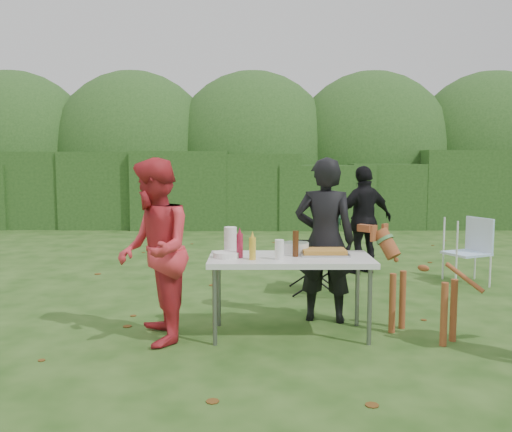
{
  "coord_description": "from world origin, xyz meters",
  "views": [
    {
      "loc": [
        -0.0,
        -5.06,
        1.64
      ],
      "look_at": [
        0.03,
        0.98,
        1.0
      ],
      "focal_mm": 38.0,
      "sensor_mm": 36.0,
      "label": 1
    }
  ],
  "objects_px": {
    "mustard_bottle": "(252,249)",
    "dog": "(423,285)",
    "beer_bottle": "(296,244)",
    "folding_table": "(290,262)",
    "camping_chair": "(315,254)",
    "lawn_chair": "(466,250)",
    "person_red_jacket": "(154,251)",
    "ketchup_bottle": "(240,246)",
    "person_black_puffy": "(364,220)",
    "paper_towel_roll": "(230,241)",
    "person_cook": "(325,240)"
  },
  "relations": [
    {
      "from": "paper_towel_roll",
      "to": "mustard_bottle",
      "type": "bearing_deg",
      "value": -52.78
    },
    {
      "from": "camping_chair",
      "to": "ketchup_bottle",
      "type": "height_order",
      "value": "camping_chair"
    },
    {
      "from": "person_cook",
      "to": "dog",
      "type": "relative_size",
      "value": 1.6
    },
    {
      "from": "camping_chair",
      "to": "beer_bottle",
      "type": "bearing_deg",
      "value": 85.27
    },
    {
      "from": "person_red_jacket",
      "to": "mustard_bottle",
      "type": "bearing_deg",
      "value": 78.47
    },
    {
      "from": "person_black_puffy",
      "to": "lawn_chair",
      "type": "xyz_separation_m",
      "value": [
        1.22,
        -0.65,
        -0.33
      ]
    },
    {
      "from": "person_cook",
      "to": "beer_bottle",
      "type": "bearing_deg",
      "value": 65.59
    },
    {
      "from": "folding_table",
      "to": "person_red_jacket",
      "type": "xyz_separation_m",
      "value": [
        -1.22,
        -0.18,
        0.14
      ]
    },
    {
      "from": "beer_bottle",
      "to": "person_red_jacket",
      "type": "bearing_deg",
      "value": -171.26
    },
    {
      "from": "ketchup_bottle",
      "to": "beer_bottle",
      "type": "xyz_separation_m",
      "value": [
        0.51,
        0.05,
        0.01
      ]
    },
    {
      "from": "ketchup_bottle",
      "to": "mustard_bottle",
      "type": "bearing_deg",
      "value": -41.76
    },
    {
      "from": "mustard_bottle",
      "to": "dog",
      "type": "bearing_deg",
      "value": 2.99
    },
    {
      "from": "dog",
      "to": "ketchup_bottle",
      "type": "xyz_separation_m",
      "value": [
        -1.68,
        0.02,
        0.36
      ]
    },
    {
      "from": "person_black_puffy",
      "to": "camping_chair",
      "type": "relative_size",
      "value": 1.59
    },
    {
      "from": "camping_chair",
      "to": "person_black_puffy",
      "type": "bearing_deg",
      "value": -117.47
    },
    {
      "from": "mustard_bottle",
      "to": "person_red_jacket",
      "type": "bearing_deg",
      "value": -177.32
    },
    {
      "from": "camping_chair",
      "to": "person_cook",
      "type": "bearing_deg",
      "value": 96.34
    },
    {
      "from": "lawn_chair",
      "to": "beer_bottle",
      "type": "distance_m",
      "value": 3.23
    },
    {
      "from": "beer_bottle",
      "to": "ketchup_bottle",
      "type": "bearing_deg",
      "value": -174.43
    },
    {
      "from": "folding_table",
      "to": "mustard_bottle",
      "type": "bearing_deg",
      "value": -157.9
    },
    {
      "from": "camping_chair",
      "to": "ketchup_bottle",
      "type": "relative_size",
      "value": 4.42
    },
    {
      "from": "folding_table",
      "to": "mustard_bottle",
      "type": "relative_size",
      "value": 7.5
    },
    {
      "from": "dog",
      "to": "camping_chair",
      "type": "bearing_deg",
      "value": -18.17
    },
    {
      "from": "dog",
      "to": "mustard_bottle",
      "type": "distance_m",
      "value": 1.6
    },
    {
      "from": "person_cook",
      "to": "dog",
      "type": "bearing_deg",
      "value": 160.58
    },
    {
      "from": "camping_chair",
      "to": "paper_towel_roll",
      "type": "bearing_deg",
      "value": 64.74
    },
    {
      "from": "folding_table",
      "to": "person_black_puffy",
      "type": "xyz_separation_m",
      "value": [
        1.25,
        2.76,
        0.09
      ]
    },
    {
      "from": "person_red_jacket",
      "to": "beer_bottle",
      "type": "height_order",
      "value": "person_red_jacket"
    },
    {
      "from": "ketchup_bottle",
      "to": "lawn_chair",
      "type": "bearing_deg",
      "value": 36.15
    },
    {
      "from": "mustard_bottle",
      "to": "paper_towel_roll",
      "type": "relative_size",
      "value": 0.77
    },
    {
      "from": "person_cook",
      "to": "paper_towel_roll",
      "type": "distance_m",
      "value": 0.99
    },
    {
      "from": "camping_chair",
      "to": "lawn_chair",
      "type": "distance_m",
      "value": 2.12
    },
    {
      "from": "dog",
      "to": "beer_bottle",
      "type": "height_order",
      "value": "same"
    },
    {
      "from": "mustard_bottle",
      "to": "beer_bottle",
      "type": "bearing_deg",
      "value": 21.22
    },
    {
      "from": "person_black_puffy",
      "to": "ketchup_bottle",
      "type": "distance_m",
      "value": 3.28
    },
    {
      "from": "beer_bottle",
      "to": "paper_towel_roll",
      "type": "relative_size",
      "value": 0.92
    },
    {
      "from": "folding_table",
      "to": "ketchup_bottle",
      "type": "distance_m",
      "value": 0.5
    },
    {
      "from": "dog",
      "to": "beer_bottle",
      "type": "xyz_separation_m",
      "value": [
        -1.17,
        0.07,
        0.37
      ]
    },
    {
      "from": "folding_table",
      "to": "beer_bottle",
      "type": "xyz_separation_m",
      "value": [
        0.05,
        0.01,
        0.17
      ]
    },
    {
      "from": "person_red_jacket",
      "to": "dog",
      "type": "height_order",
      "value": "person_red_jacket"
    },
    {
      "from": "person_cook",
      "to": "lawn_chair",
      "type": "xyz_separation_m",
      "value": [
        2.1,
        1.65,
        -0.39
      ]
    },
    {
      "from": "person_red_jacket",
      "to": "person_black_puffy",
      "type": "relative_size",
      "value": 1.07
    },
    {
      "from": "person_red_jacket",
      "to": "paper_towel_roll",
      "type": "xyz_separation_m",
      "value": [
        0.66,
        0.32,
        0.04
      ]
    },
    {
      "from": "person_cook",
      "to": "paper_towel_roll",
      "type": "bearing_deg",
      "value": 31.16
    },
    {
      "from": "mustard_bottle",
      "to": "person_cook",
      "type": "bearing_deg",
      "value": 39.44
    },
    {
      "from": "folding_table",
      "to": "beer_bottle",
      "type": "distance_m",
      "value": 0.18
    },
    {
      "from": "person_black_puffy",
      "to": "dog",
      "type": "height_order",
      "value": "person_black_puffy"
    },
    {
      "from": "person_black_puffy",
      "to": "folding_table",
      "type": "bearing_deg",
      "value": 42.68
    },
    {
      "from": "person_black_puffy",
      "to": "paper_towel_roll",
      "type": "xyz_separation_m",
      "value": [
        -1.8,
        -2.63,
        0.1
      ]
    },
    {
      "from": "mustard_bottle",
      "to": "ketchup_bottle",
      "type": "height_order",
      "value": "ketchup_bottle"
    }
  ]
}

